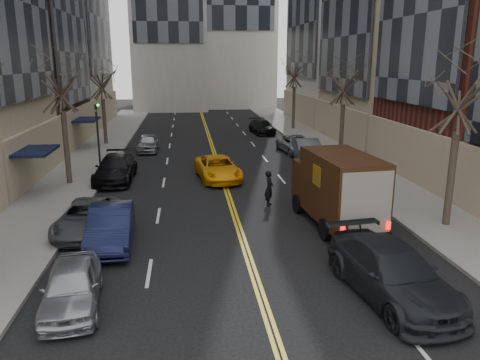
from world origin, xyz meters
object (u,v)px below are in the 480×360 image
Objects in this scene: observer_sedan at (392,272)px; pedestrian at (269,188)px; taxi at (218,168)px; ups_truck at (337,189)px.

pedestrian is at bearing 94.64° from observer_sedan.
ups_truck is at bearing -69.60° from taxi.
ups_truck reaches higher than taxi.
taxi is 5.85m from pedestrian.
taxi is at bearing 113.08° from ups_truck.
observer_sedan is (-0.32, -6.33, -0.82)m from ups_truck.
observer_sedan is at bearing -81.68° from taxi.
observer_sedan is 9.65m from pedestrian.
taxi is 2.80× the size of pedestrian.
observer_sedan is at bearing -97.57° from ups_truck.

